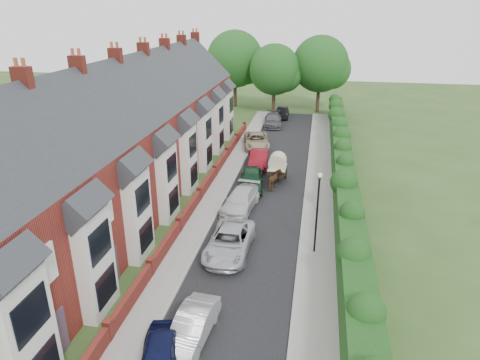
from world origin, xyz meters
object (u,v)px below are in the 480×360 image
Objects in this scene: car_green at (251,179)px; car_beige at (256,141)px; horse at (275,181)px; car_silver_a at (192,326)px; car_red at (259,159)px; car_silver_b at (230,242)px; car_black at (282,112)px; car_grey at (273,120)px; horse_cart at (277,165)px; lamppost at (318,203)px; car_white at (241,200)px; car_navy at (159,358)px.

car_beige is (-1.15, 10.77, -0.04)m from car_green.
car_green is 1.89m from horse.
car_red reaches higher than car_silver_a.
car_red is 5.69m from car_beige.
car_green is at bearing 92.48° from car_silver_b.
car_green is 1.04× the size of car_black.
car_silver_a is 37.20m from car_grey.
horse is at bearing 89.13° from car_silver_a.
car_green is at bearing -131.67° from horse_cart.
car_beige reaches higher than car_silver_a.
car_green is at bearing 15.92° from horse.
lamppost is 7.87m from car_white.
lamppost is at bearing 10.82° from car_silver_b.
car_grey is (-0.45, 19.97, -0.05)m from car_green.
lamppost reaches higher than horse.
car_black reaches higher than car_grey.
car_black is (-0.01, 34.31, 0.03)m from car_silver_b.
car_grey is (-0.53, 37.20, 0.07)m from car_silver_a.
car_black is at bearing 85.66° from car_red.
car_navy is 2.16× the size of horse.
car_silver_a is at bearing -97.03° from car_green.
horse_cart reaches higher than car_silver_a.
car_navy is 43.66m from car_black.
car_red reaches higher than car_grey.
car_white is at bearing -97.57° from car_beige.
car_black is 2.46× the size of horse.
car_grey is at bearing 74.24° from car_beige.
car_white is 28.35m from car_black.
lamppost is at bearing -36.67° from car_white.
car_silver_a is 0.88× the size of car_red.
car_navy reaches higher than car_silver_a.
car_silver_b is at bearing 93.78° from car_silver_a.
horse reaches higher than car_silver_a.
car_white is at bearing 74.84° from horse.
car_grey is at bearing 95.88° from car_silver_a.
car_silver_b is 1.58× the size of horse_cart.
car_navy is at bearing -95.80° from car_grey.
car_white is (-0.42, 5.96, -0.03)m from car_silver_b.
horse_cart is (1.89, 2.12, 0.59)m from car_green.
car_white reaches higher than car_silver_a.
car_black is (0.24, 24.42, -0.03)m from car_green.
car_grey reaches higher than car_silver_b.
car_black is at bearing 82.12° from car_green.
car_navy is at bearing -99.40° from car_green.
lamppost is 1.27× the size of car_silver_a.
car_grey is at bearing -100.35° from car_black.
car_green is at bearing 95.34° from car_silver_a.
car_red is at bearing 96.25° from car_white.
horse is 0.54× the size of horse_cart.
car_grey is 2.79× the size of horse.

